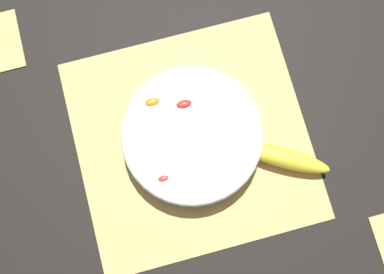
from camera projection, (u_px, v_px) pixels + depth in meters
name	position (u px, v px, depth m)	size (l,w,h in m)	color
ground_plane	(192.00, 140.00, 0.87)	(6.00, 6.00, 0.00)	black
bamboo_mat_center	(192.00, 139.00, 0.87)	(0.44, 0.43, 0.01)	tan
fruit_salad_bowl	(192.00, 136.00, 0.83)	(0.26, 0.26, 0.06)	silver
whole_banana	(282.00, 157.00, 0.84)	(0.17, 0.12, 0.04)	yellow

